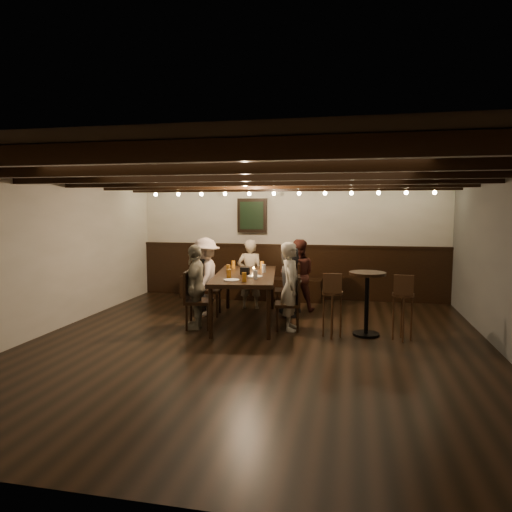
% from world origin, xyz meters
% --- Properties ---
extents(room, '(7.00, 7.00, 7.00)m').
position_xyz_m(room, '(-0.29, 2.21, 1.07)').
color(room, black).
rests_on(room, ground).
extents(dining_table, '(1.28, 2.29, 0.81)m').
position_xyz_m(dining_table, '(-0.45, 1.25, 0.75)').
color(dining_table, black).
rests_on(dining_table, floor).
extents(chair_left_near, '(0.49, 0.49, 0.94)m').
position_xyz_m(chair_left_near, '(-1.23, 1.59, 0.29)').
color(chair_left_near, black).
rests_on(chair_left_near, floor).
extents(chair_left_far, '(0.47, 0.47, 0.91)m').
position_xyz_m(chair_left_far, '(-1.10, 0.70, 0.28)').
color(chair_left_far, black).
rests_on(chair_left_far, floor).
extents(chair_right_near, '(0.49, 0.49, 0.95)m').
position_xyz_m(chair_right_near, '(0.20, 1.80, 0.29)').
color(chair_right_near, black).
rests_on(chair_right_near, floor).
extents(chair_right_far, '(0.44, 0.44, 0.85)m').
position_xyz_m(chair_right_far, '(0.33, 0.91, 0.26)').
color(chair_right_far, black).
rests_on(chair_right_far, floor).
extents(person_bench_left, '(0.64, 0.46, 1.20)m').
position_xyz_m(person_bench_left, '(-1.47, 2.01, 0.60)').
color(person_bench_left, '#232325').
rests_on(person_bench_left, floor).
extents(person_bench_centre, '(0.52, 0.38, 1.32)m').
position_xyz_m(person_bench_centre, '(-0.60, 2.29, 0.66)').
color(person_bench_centre, gray).
rests_on(person_bench_centre, floor).
extents(person_bench_right, '(0.72, 0.59, 1.34)m').
position_xyz_m(person_bench_right, '(0.31, 2.27, 0.67)').
color(person_bench_right, '#50241B').
rests_on(person_bench_right, floor).
extents(person_left_near, '(0.64, 0.96, 1.39)m').
position_xyz_m(person_left_near, '(-1.26, 1.58, 0.69)').
color(person_left_near, '#BCAA9F').
rests_on(person_left_near, floor).
extents(person_left_far, '(0.44, 0.82, 1.34)m').
position_xyz_m(person_left_far, '(-1.13, 0.69, 0.67)').
color(person_left_far, gray).
rests_on(person_left_far, floor).
extents(person_right_near, '(0.47, 0.65, 1.23)m').
position_xyz_m(person_right_near, '(0.23, 1.80, 0.61)').
color(person_right_near, '#242527').
rests_on(person_right_near, floor).
extents(person_right_far, '(0.40, 0.55, 1.38)m').
position_xyz_m(person_right_far, '(0.36, 0.91, 0.69)').
color(person_right_far, '#B1AA96').
rests_on(person_right_far, floor).
extents(pint_a, '(0.07, 0.07, 0.14)m').
position_xyz_m(pint_a, '(-0.83, 1.90, 0.88)').
color(pint_a, '#BF7219').
rests_on(pint_a, dining_table).
extents(pint_b, '(0.07, 0.07, 0.14)m').
position_xyz_m(pint_b, '(-0.30, 1.93, 0.88)').
color(pint_b, '#BF7219').
rests_on(pint_b, dining_table).
extents(pint_c, '(0.07, 0.07, 0.14)m').
position_xyz_m(pint_c, '(-0.76, 1.30, 0.88)').
color(pint_c, '#BF7219').
rests_on(pint_c, dining_table).
extents(pint_d, '(0.07, 0.07, 0.14)m').
position_xyz_m(pint_d, '(-0.18, 1.49, 0.88)').
color(pint_d, silver).
rests_on(pint_d, dining_table).
extents(pint_e, '(0.07, 0.07, 0.14)m').
position_xyz_m(pint_e, '(-0.60, 0.77, 0.88)').
color(pint_e, '#BF7219').
rests_on(pint_e, dining_table).
extents(pint_f, '(0.07, 0.07, 0.14)m').
position_xyz_m(pint_f, '(-0.17, 0.73, 0.88)').
color(pint_f, silver).
rests_on(pint_f, dining_table).
extents(pint_g, '(0.07, 0.07, 0.14)m').
position_xyz_m(pint_g, '(-0.28, 0.46, 0.88)').
color(pint_g, '#BF7219').
rests_on(pint_g, dining_table).
extents(plate_near, '(0.24, 0.24, 0.01)m').
position_xyz_m(plate_near, '(-0.50, 0.53, 0.82)').
color(plate_near, white).
rests_on(plate_near, dining_table).
extents(plate_far, '(0.24, 0.24, 0.01)m').
position_xyz_m(plate_far, '(-0.23, 0.98, 0.82)').
color(plate_far, white).
rests_on(plate_far, dining_table).
extents(condiment_caddy, '(0.15, 0.10, 0.12)m').
position_xyz_m(condiment_caddy, '(-0.44, 1.20, 0.87)').
color(condiment_caddy, black).
rests_on(condiment_caddy, dining_table).
extents(candle, '(0.05, 0.05, 0.05)m').
position_xyz_m(candle, '(-0.37, 1.56, 0.84)').
color(candle, beige).
rests_on(candle, dining_table).
extents(high_top_table, '(0.54, 0.54, 0.96)m').
position_xyz_m(high_top_table, '(1.51, 0.82, 0.63)').
color(high_top_table, black).
rests_on(high_top_table, floor).
extents(bar_stool_left, '(0.31, 0.31, 0.97)m').
position_xyz_m(bar_stool_left, '(1.01, 0.62, 0.36)').
color(bar_stool_left, '#321D10').
rests_on(bar_stool_left, floor).
extents(bar_stool_right, '(0.31, 0.32, 0.97)m').
position_xyz_m(bar_stool_right, '(2.01, 0.67, 0.36)').
color(bar_stool_right, '#321D10').
rests_on(bar_stool_right, floor).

